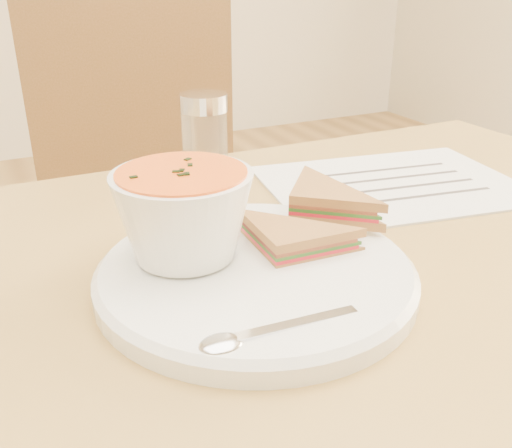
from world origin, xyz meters
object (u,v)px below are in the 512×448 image
chair_far (134,241)px  condiment_shaker (205,136)px  plate (256,276)px  soup_bowl (184,219)px

chair_far → condiment_shaker: (0.03, -0.35, 0.31)m
plate → soup_bowl: 0.08m
chair_far → soup_bowl: bearing=100.7°
soup_bowl → condiment_shaker: size_ratio=1.10×
plate → soup_bowl: (-0.05, 0.04, 0.05)m
chair_far → soup_bowl: 0.69m
soup_bowl → condiment_shaker: (0.12, 0.25, -0.00)m
plate → soup_bowl: size_ratio=2.31×
chair_far → soup_bowl: (-0.09, -0.61, 0.31)m
plate → condiment_shaker: size_ratio=2.54×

